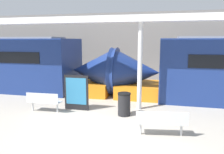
{
  "coord_description": "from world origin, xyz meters",
  "views": [
    {
      "loc": [
        1.91,
        -6.39,
        3.02
      ],
      "look_at": [
        -0.28,
        2.91,
        1.4
      ],
      "focal_mm": 35.0,
      "sensor_mm": 36.0,
      "label": 1
    }
  ],
  "objects_px": {
    "bench_far": "(44,101)",
    "support_column_near": "(140,67)",
    "trash_bin": "(124,104)",
    "bench_near": "(161,121)",
    "poster_board": "(76,93)"
  },
  "relations": [
    {
      "from": "bench_near",
      "to": "bench_far",
      "type": "bearing_deg",
      "value": 156.72
    },
    {
      "from": "bench_near",
      "to": "bench_far",
      "type": "relative_size",
      "value": 1.16
    },
    {
      "from": "trash_bin",
      "to": "poster_board",
      "type": "bearing_deg",
      "value": 173.8
    },
    {
      "from": "bench_near",
      "to": "bench_far",
      "type": "distance_m",
      "value": 5.03
    },
    {
      "from": "bench_near",
      "to": "support_column_near",
      "type": "height_order",
      "value": "support_column_near"
    },
    {
      "from": "bench_near",
      "to": "support_column_near",
      "type": "distance_m",
      "value": 3.13
    },
    {
      "from": "bench_far",
      "to": "support_column_near",
      "type": "bearing_deg",
      "value": 17.56
    },
    {
      "from": "bench_far",
      "to": "support_column_near",
      "type": "relative_size",
      "value": 0.38
    },
    {
      "from": "bench_near",
      "to": "bench_far",
      "type": "xyz_separation_m",
      "value": [
        -4.87,
        1.28,
        -0.0
      ]
    },
    {
      "from": "trash_bin",
      "to": "bench_far",
      "type": "bearing_deg",
      "value": -173.63
    },
    {
      "from": "poster_board",
      "to": "support_column_near",
      "type": "distance_m",
      "value": 2.97
    },
    {
      "from": "bench_near",
      "to": "trash_bin",
      "type": "distance_m",
      "value": 2.23
    },
    {
      "from": "bench_near",
      "to": "support_column_near",
      "type": "relative_size",
      "value": 0.44
    },
    {
      "from": "bench_far",
      "to": "poster_board",
      "type": "bearing_deg",
      "value": 24.74
    },
    {
      "from": "bench_near",
      "to": "trash_bin",
      "type": "height_order",
      "value": "trash_bin"
    }
  ]
}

